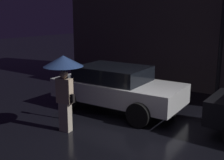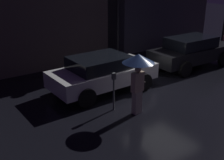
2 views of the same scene
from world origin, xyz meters
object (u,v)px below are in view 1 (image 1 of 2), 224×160
parked_car_white (116,87)px  street_lamp_near (223,18)px  parking_meter (68,93)px  pedestrian_with_umbrella (64,72)px

parked_car_white → street_lamp_near: bearing=43.0°
parked_car_white → parking_meter: parked_car_white is taller
parked_car_white → pedestrian_with_umbrella: size_ratio=2.08×
parking_meter → parked_car_white: bearing=69.6°
parked_car_white → street_lamp_near: 4.19m
parking_meter → street_lamp_near: street_lamp_near is taller
parked_car_white → street_lamp_near: street_lamp_near is taller
parking_meter → street_lamp_near: (3.15, 4.14, 2.13)m
parked_car_white → parking_meter: bearing=-112.0°
parked_car_white → parking_meter: (-0.60, -1.62, 0.05)m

